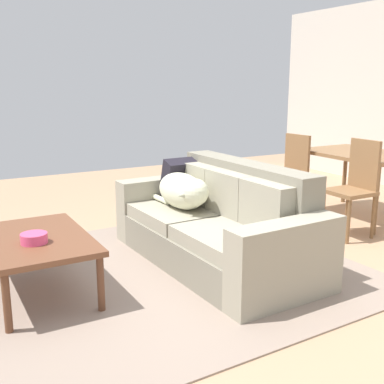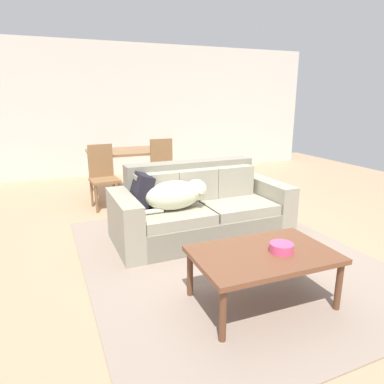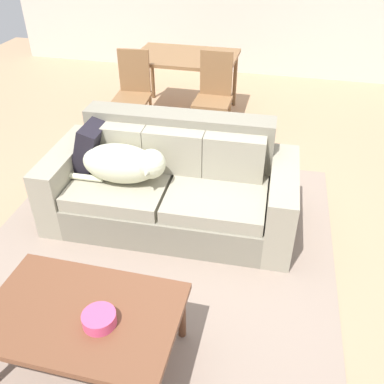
{
  "view_description": "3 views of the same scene",
  "coord_description": "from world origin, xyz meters",
  "px_view_note": "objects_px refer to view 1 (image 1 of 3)",
  "views": [
    {
      "loc": [
        3.05,
        -2.09,
        1.53
      ],
      "look_at": [
        -0.35,
        -0.18,
        0.63
      ],
      "focal_mm": 44.92,
      "sensor_mm": 36.0,
      "label": 1
    },
    {
      "loc": [
        -1.77,
        -3.51,
        1.59
      ],
      "look_at": [
        -0.37,
        0.04,
        0.55
      ],
      "focal_mm": 32.12,
      "sensor_mm": 36.0,
      "label": 2
    },
    {
      "loc": [
        0.59,
        -2.79,
        2.31
      ],
      "look_at": [
        -0.03,
        -0.23,
        0.48
      ],
      "focal_mm": 39.43,
      "sensor_mm": 36.0,
      "label": 3
    }
  ],
  "objects_px": {
    "dining_chair_near_left": "(290,172)",
    "dining_chair_near_right": "(356,184)",
    "couch": "(219,226)",
    "dog_on_left_cushion": "(184,191)",
    "dining_table": "(361,159)",
    "bowl_on_coffee_table": "(34,238)",
    "coffee_table": "(37,243)",
    "throw_pillow_by_left_arm": "(183,180)"
  },
  "relations": [
    {
      "from": "couch",
      "to": "dining_chair_near_left",
      "type": "bearing_deg",
      "value": 118.23
    },
    {
      "from": "couch",
      "to": "coffee_table",
      "type": "height_order",
      "value": "couch"
    },
    {
      "from": "coffee_table",
      "to": "bowl_on_coffee_table",
      "type": "xyz_separation_m",
      "value": [
        0.13,
        -0.04,
        0.08
      ]
    },
    {
      "from": "couch",
      "to": "dining_chair_near_left",
      "type": "relative_size",
      "value": 2.2
    },
    {
      "from": "dining_chair_near_right",
      "to": "couch",
      "type": "bearing_deg",
      "value": -91.08
    },
    {
      "from": "couch",
      "to": "dining_table",
      "type": "relative_size",
      "value": 1.66
    },
    {
      "from": "dining_table",
      "to": "dining_chair_near_left",
      "type": "height_order",
      "value": "dining_chair_near_left"
    },
    {
      "from": "coffee_table",
      "to": "throw_pillow_by_left_arm",
      "type": "bearing_deg",
      "value": 111.8
    },
    {
      "from": "coffee_table",
      "to": "dining_table",
      "type": "bearing_deg",
      "value": 95.28
    },
    {
      "from": "dining_table",
      "to": "dining_chair_near_left",
      "type": "xyz_separation_m",
      "value": [
        -0.47,
        -0.62,
        -0.17
      ]
    },
    {
      "from": "bowl_on_coffee_table",
      "to": "coffee_table",
      "type": "bearing_deg",
      "value": 161.46
    },
    {
      "from": "dining_table",
      "to": "dining_chair_near_left",
      "type": "distance_m",
      "value": 0.8
    },
    {
      "from": "throw_pillow_by_left_arm",
      "to": "dining_chair_near_left",
      "type": "distance_m",
      "value": 1.54
    },
    {
      "from": "couch",
      "to": "throw_pillow_by_left_arm",
      "type": "bearing_deg",
      "value": 175.85
    },
    {
      "from": "dog_on_left_cushion",
      "to": "bowl_on_coffee_table",
      "type": "height_order",
      "value": "dog_on_left_cushion"
    },
    {
      "from": "bowl_on_coffee_table",
      "to": "dining_chair_near_left",
      "type": "distance_m",
      "value": 3.24
    },
    {
      "from": "bowl_on_coffee_table",
      "to": "dining_chair_near_left",
      "type": "height_order",
      "value": "dining_chair_near_left"
    },
    {
      "from": "dining_chair_near_left",
      "to": "dining_chair_near_right",
      "type": "height_order",
      "value": "dining_chair_near_right"
    },
    {
      "from": "bowl_on_coffee_table",
      "to": "dining_chair_near_right",
      "type": "height_order",
      "value": "dining_chair_near_right"
    },
    {
      "from": "dog_on_left_cushion",
      "to": "dining_chair_near_left",
      "type": "height_order",
      "value": "dining_chair_near_left"
    },
    {
      "from": "dining_table",
      "to": "throw_pillow_by_left_arm",
      "type": "bearing_deg",
      "value": -97.18
    },
    {
      "from": "throw_pillow_by_left_arm",
      "to": "dining_table",
      "type": "xyz_separation_m",
      "value": [
        0.27,
        2.15,
        0.08
      ]
    },
    {
      "from": "coffee_table",
      "to": "dining_chair_near_left",
      "type": "xyz_separation_m",
      "value": [
        -0.81,
        3.05,
        0.11
      ]
    },
    {
      "from": "couch",
      "to": "coffee_table",
      "type": "relative_size",
      "value": 1.9
    },
    {
      "from": "dining_chair_near_right",
      "to": "dining_table",
      "type": "bearing_deg",
      "value": 129.27
    },
    {
      "from": "dining_chair_near_left",
      "to": "throw_pillow_by_left_arm",
      "type": "bearing_deg",
      "value": -88.01
    },
    {
      "from": "dining_table",
      "to": "coffee_table",
      "type": "bearing_deg",
      "value": -84.72
    },
    {
      "from": "throw_pillow_by_left_arm",
      "to": "dining_chair_near_right",
      "type": "relative_size",
      "value": 0.42
    },
    {
      "from": "dog_on_left_cushion",
      "to": "dining_chair_near_left",
      "type": "bearing_deg",
      "value": 106.35
    },
    {
      "from": "throw_pillow_by_left_arm",
      "to": "coffee_table",
      "type": "height_order",
      "value": "throw_pillow_by_left_arm"
    },
    {
      "from": "dog_on_left_cushion",
      "to": "throw_pillow_by_left_arm",
      "type": "relative_size",
      "value": 1.95
    },
    {
      "from": "dog_on_left_cushion",
      "to": "dining_chair_near_right",
      "type": "distance_m",
      "value": 1.79
    },
    {
      "from": "coffee_table",
      "to": "dining_chair_near_left",
      "type": "height_order",
      "value": "dining_chair_near_left"
    },
    {
      "from": "couch",
      "to": "dog_on_left_cushion",
      "type": "height_order",
      "value": "couch"
    },
    {
      "from": "dining_table",
      "to": "dining_chair_near_right",
      "type": "height_order",
      "value": "dining_chair_near_right"
    },
    {
      "from": "couch",
      "to": "coffee_table",
      "type": "bearing_deg",
      "value": -95.61
    },
    {
      "from": "dog_on_left_cushion",
      "to": "bowl_on_coffee_table",
      "type": "bearing_deg",
      "value": -76.89
    },
    {
      "from": "couch",
      "to": "bowl_on_coffee_table",
      "type": "distance_m",
      "value": 1.55
    },
    {
      "from": "coffee_table",
      "to": "dining_chair_near_left",
      "type": "relative_size",
      "value": 1.16
    },
    {
      "from": "dog_on_left_cushion",
      "to": "bowl_on_coffee_table",
      "type": "xyz_separation_m",
      "value": [
        0.37,
        -1.38,
        -0.11
      ]
    },
    {
      "from": "couch",
      "to": "dining_chair_near_right",
      "type": "height_order",
      "value": "dining_chair_near_right"
    },
    {
      "from": "couch",
      "to": "dining_chair_near_right",
      "type": "distance_m",
      "value": 1.6
    }
  ]
}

